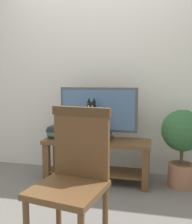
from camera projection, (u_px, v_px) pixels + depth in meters
The scene contains 9 objects.
ground_plane at pixel (79, 202), 2.54m from camera, with size 12.00×12.00×0.00m, color slate.
back_wall at pixel (100, 62), 3.34m from camera, with size 7.00×0.12×2.80m, color silver.
tv_stand at pixel (97, 153), 3.02m from camera, with size 1.21×0.41×0.49m.
tv at pixel (99, 112), 3.04m from camera, with size 0.90×0.20×0.59m.
media_box at pixel (93, 137), 2.95m from camera, with size 0.40×0.26×0.08m.
cat at pixel (92, 121), 2.92m from camera, with size 0.20×0.37×0.41m.
wooden_chair at pixel (74, 171), 1.75m from camera, with size 0.50×0.50×0.99m.
book_stack at pixel (58, 132), 3.08m from camera, with size 0.24×0.19×0.14m.
potted_plant at pixel (182, 139), 2.84m from camera, with size 0.45×0.45×0.85m.
Camera 1 is at (0.71, -2.32, 1.17)m, focal length 42.26 mm.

